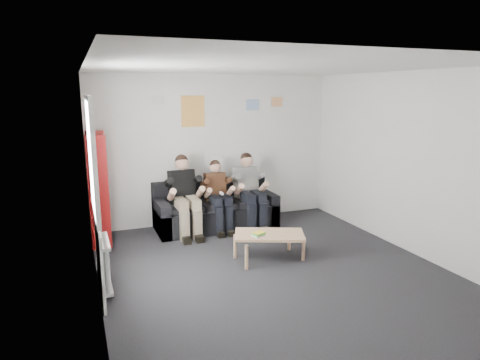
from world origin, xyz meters
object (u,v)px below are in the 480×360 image
object	(u,v)px
sofa	(215,211)
person_right	(250,191)
person_left	(185,196)
bookshelf	(99,188)
person_middle	(218,196)
coffee_table	(269,237)

from	to	relation	value
sofa	person_right	size ratio (longest dim) A/B	1.61
person_left	person_right	size ratio (longest dim) A/B	1.02
person_left	person_right	world-z (taller)	person_left
bookshelf	person_left	world-z (taller)	bookshelf
person_middle	person_right	distance (m)	0.59
bookshelf	person_right	xyz separation A→B (m)	(2.55, -0.15, -0.23)
person_left	person_middle	bearing A→B (deg)	-5.84
person_right	person_middle	bearing A→B (deg)	172.87
sofa	person_middle	xyz separation A→B (m)	(-0.00, -0.19, 0.32)
coffee_table	person_right	size ratio (longest dim) A/B	0.75
person_left	person_middle	xyz separation A→B (m)	(0.59, 0.01, -0.05)
person_middle	person_right	bearing A→B (deg)	2.56
bookshelf	person_left	size ratio (longest dim) A/B	1.31
bookshelf	person_left	bearing A→B (deg)	-2.24
sofa	coffee_table	distance (m)	1.75
sofa	person_left	size ratio (longest dim) A/B	1.57
coffee_table	person_left	world-z (taller)	person_left
person_left	sofa	bearing A→B (deg)	12.10
person_middle	person_right	xyz separation A→B (m)	(0.59, -0.01, 0.04)
sofa	coffee_table	bearing A→B (deg)	-81.60
person_left	person_middle	world-z (taller)	person_left
bookshelf	person_left	xyz separation A→B (m)	(1.36, -0.15, -0.22)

